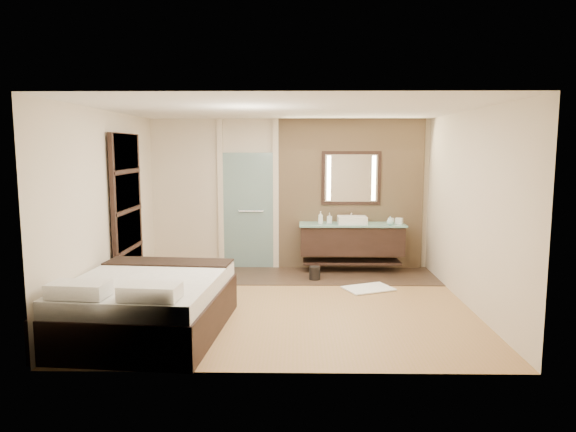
{
  "coord_description": "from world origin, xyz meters",
  "views": [
    {
      "loc": [
        0.12,
        -7.02,
        2.19
      ],
      "look_at": [
        -0.0,
        0.6,
        1.17
      ],
      "focal_mm": 32.0,
      "sensor_mm": 36.0,
      "label": 1
    }
  ],
  "objects_px": {
    "vanity": "(352,239)",
    "mirror_unit": "(351,178)",
    "waste_bin": "(315,273)",
    "bed": "(147,304)"
  },
  "relations": [
    {
      "from": "mirror_unit",
      "to": "waste_bin",
      "type": "height_order",
      "value": "mirror_unit"
    },
    {
      "from": "bed",
      "to": "waste_bin",
      "type": "bearing_deg",
      "value": 54.82
    },
    {
      "from": "vanity",
      "to": "bed",
      "type": "height_order",
      "value": "vanity"
    },
    {
      "from": "mirror_unit",
      "to": "bed",
      "type": "height_order",
      "value": "mirror_unit"
    },
    {
      "from": "vanity",
      "to": "mirror_unit",
      "type": "relative_size",
      "value": 1.75
    },
    {
      "from": "bed",
      "to": "waste_bin",
      "type": "height_order",
      "value": "bed"
    },
    {
      "from": "vanity",
      "to": "waste_bin",
      "type": "relative_size",
      "value": 7.99
    },
    {
      "from": "vanity",
      "to": "waste_bin",
      "type": "distance_m",
      "value": 1.02
    },
    {
      "from": "vanity",
      "to": "mirror_unit",
      "type": "xyz_separation_m",
      "value": [
        0.0,
        0.24,
        1.07
      ]
    },
    {
      "from": "waste_bin",
      "to": "bed",
      "type": "bearing_deg",
      "value": -130.08
    }
  ]
}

